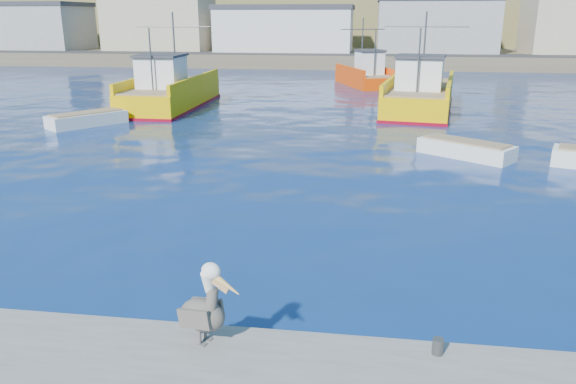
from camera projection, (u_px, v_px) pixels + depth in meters
The scene contains 9 objects.
ground at pixel (294, 282), 13.68m from camera, with size 260.00×260.00×0.00m, color #071154.
dock_bollards at pixel (303, 336), 10.20m from camera, with size 36.20×0.20×0.30m.
far_shore at pixel (364, 2), 114.17m from camera, with size 200.00×81.00×24.00m.
trawler_yellow_a at pixel (170, 92), 39.69m from camera, with size 5.43×11.89×6.59m.
trawler_yellow_b at pixel (420, 95), 38.46m from camera, with size 6.00×12.61×6.62m.
boat_orange at pixel (365, 75), 52.16m from camera, with size 5.83×8.81×6.07m.
skiff_left at pixel (87, 120), 33.31m from camera, with size 3.97×4.59×0.99m.
skiff_mid at pixel (466, 150), 25.87m from camera, with size 4.33×3.77×0.93m.
pelican at pixel (204, 309), 10.06m from camera, with size 1.30×0.75×1.62m.
Camera 1 is at (1.60, -12.30, 6.20)m, focal length 35.00 mm.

